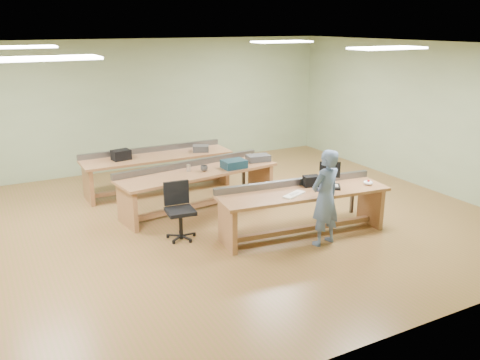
{
  "coord_description": "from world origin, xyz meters",
  "views": [
    {
      "loc": [
        -3.26,
        -7.52,
        3.35
      ],
      "look_at": [
        0.42,
        -0.6,
        0.91
      ],
      "focal_mm": 38.0,
      "sensor_mm": 36.0,
      "label": 1
    }
  ],
  "objects_px": {
    "workbench_front": "(302,202)",
    "person": "(325,198)",
    "laptop_base": "(329,187)",
    "parts_bin_grey": "(258,158)",
    "task_chair": "(180,218)",
    "mug": "(204,168)",
    "workbench_mid": "(198,180)",
    "camera_bag": "(311,181)",
    "drinks_can": "(189,168)",
    "workbench_back": "(157,164)",
    "parts_bin_teal": "(234,164)"
  },
  "relations": [
    {
      "from": "workbench_back",
      "to": "laptop_base",
      "type": "relative_size",
      "value": 8.89
    },
    {
      "from": "person",
      "to": "drinks_can",
      "type": "distance_m",
      "value": 2.7
    },
    {
      "from": "workbench_front",
      "to": "mug",
      "type": "relative_size",
      "value": 21.91
    },
    {
      "from": "workbench_front",
      "to": "drinks_can",
      "type": "relative_size",
      "value": 22.49
    },
    {
      "from": "person",
      "to": "parts_bin_teal",
      "type": "distance_m",
      "value": 2.25
    },
    {
      "from": "parts_bin_grey",
      "to": "laptop_base",
      "type": "bearing_deg",
      "value": -84.5
    },
    {
      "from": "workbench_front",
      "to": "parts_bin_teal",
      "type": "relative_size",
      "value": 6.76
    },
    {
      "from": "person",
      "to": "camera_bag",
      "type": "height_order",
      "value": "person"
    },
    {
      "from": "workbench_mid",
      "to": "camera_bag",
      "type": "distance_m",
      "value": 2.19
    },
    {
      "from": "camera_bag",
      "to": "mug",
      "type": "xyz_separation_m",
      "value": [
        -1.2,
        1.65,
        -0.04
      ]
    },
    {
      "from": "laptop_base",
      "to": "mug",
      "type": "bearing_deg",
      "value": 162.15
    },
    {
      "from": "workbench_front",
      "to": "drinks_can",
      "type": "xyz_separation_m",
      "value": [
        -1.21,
        1.89,
        0.26
      ]
    },
    {
      "from": "task_chair",
      "to": "workbench_back",
      "type": "bearing_deg",
      "value": 84.18
    },
    {
      "from": "camera_bag",
      "to": "drinks_can",
      "type": "xyz_separation_m",
      "value": [
        -1.46,
        1.76,
        -0.03
      ]
    },
    {
      "from": "task_chair",
      "to": "parts_bin_teal",
      "type": "bearing_deg",
      "value": 37.95
    },
    {
      "from": "workbench_mid",
      "to": "laptop_base",
      "type": "distance_m",
      "value": 2.48
    },
    {
      "from": "task_chair",
      "to": "mug",
      "type": "xyz_separation_m",
      "value": [
        0.88,
        0.99,
        0.47
      ]
    },
    {
      "from": "workbench_front",
      "to": "person",
      "type": "bearing_deg",
      "value": -74.37
    },
    {
      "from": "workbench_back",
      "to": "task_chair",
      "type": "height_order",
      "value": "task_chair"
    },
    {
      "from": "parts_bin_grey",
      "to": "mug",
      "type": "xyz_separation_m",
      "value": [
        -1.23,
        -0.15,
        -0.01
      ]
    },
    {
      "from": "person",
      "to": "camera_bag",
      "type": "distance_m",
      "value": 0.65
    },
    {
      "from": "drinks_can",
      "to": "parts_bin_teal",
      "type": "bearing_deg",
      "value": -11.4
    },
    {
      "from": "workbench_back",
      "to": "parts_bin_grey",
      "type": "bearing_deg",
      "value": -40.04
    },
    {
      "from": "person",
      "to": "mug",
      "type": "distance_m",
      "value": 2.49
    },
    {
      "from": "laptop_base",
      "to": "drinks_can",
      "type": "xyz_separation_m",
      "value": [
        -1.68,
        1.96,
        0.05
      ]
    },
    {
      "from": "workbench_mid",
      "to": "camera_bag",
      "type": "bearing_deg",
      "value": -60.79
    },
    {
      "from": "mug",
      "to": "parts_bin_teal",
      "type": "bearing_deg",
      "value": -6.15
    },
    {
      "from": "drinks_can",
      "to": "mug",
      "type": "bearing_deg",
      "value": -22.32
    },
    {
      "from": "laptop_base",
      "to": "camera_bag",
      "type": "distance_m",
      "value": 0.31
    },
    {
      "from": "laptop_base",
      "to": "drinks_can",
      "type": "bearing_deg",
      "value": 165.31
    },
    {
      "from": "task_chair",
      "to": "parts_bin_teal",
      "type": "distance_m",
      "value": 1.8
    },
    {
      "from": "workbench_front",
      "to": "workbench_back",
      "type": "bearing_deg",
      "value": 118.21
    },
    {
      "from": "workbench_back",
      "to": "workbench_mid",
      "type": "bearing_deg",
      "value": -78.22
    },
    {
      "from": "camera_bag",
      "to": "workbench_front",
      "type": "bearing_deg",
      "value": -141.98
    },
    {
      "from": "parts_bin_teal",
      "to": "parts_bin_grey",
      "type": "xyz_separation_m",
      "value": [
        0.65,
        0.22,
        -0.01
      ]
    },
    {
      "from": "workbench_front",
      "to": "drinks_can",
      "type": "bearing_deg",
      "value": 128.88
    },
    {
      "from": "drinks_can",
      "to": "camera_bag",
      "type": "bearing_deg",
      "value": -50.24
    },
    {
      "from": "task_chair",
      "to": "camera_bag",
      "type": "bearing_deg",
      "value": -12.04
    },
    {
      "from": "mug",
      "to": "drinks_can",
      "type": "distance_m",
      "value": 0.28
    },
    {
      "from": "workbench_back",
      "to": "task_chair",
      "type": "relative_size",
      "value": 3.33
    },
    {
      "from": "drinks_can",
      "to": "parts_bin_grey",
      "type": "bearing_deg",
      "value": 1.78
    },
    {
      "from": "laptop_base",
      "to": "parts_bin_grey",
      "type": "relative_size",
      "value": 0.78
    },
    {
      "from": "workbench_mid",
      "to": "drinks_can",
      "type": "xyz_separation_m",
      "value": [
        -0.17,
        0.02,
        0.25
      ]
    },
    {
      "from": "person",
      "to": "mug",
      "type": "relative_size",
      "value": 11.58
    },
    {
      "from": "workbench_mid",
      "to": "parts_bin_grey",
      "type": "xyz_separation_m",
      "value": [
        1.32,
        0.06,
        0.25
      ]
    },
    {
      "from": "workbench_mid",
      "to": "drinks_can",
      "type": "bearing_deg",
      "value": 167.35
    },
    {
      "from": "workbench_back",
      "to": "mug",
      "type": "bearing_deg",
      "value": -75.63
    },
    {
      "from": "task_chair",
      "to": "parts_bin_grey",
      "type": "height_order",
      "value": "task_chair"
    },
    {
      "from": "parts_bin_teal",
      "to": "drinks_can",
      "type": "distance_m",
      "value": 0.86
    },
    {
      "from": "person",
      "to": "mug",
      "type": "bearing_deg",
      "value": -77.05
    }
  ]
}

